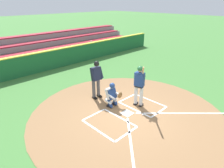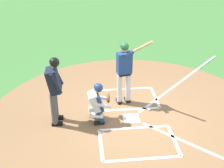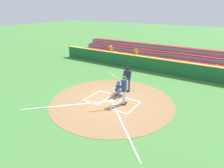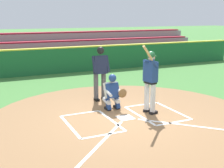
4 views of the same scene
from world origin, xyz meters
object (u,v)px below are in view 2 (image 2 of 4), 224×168
object	(u,v)px
batter	(125,69)
catcher	(98,102)
plate_umpire	(54,87)
baseball	(149,110)

from	to	relation	value
batter	catcher	distance (m)	1.28
plate_umpire	baseball	world-z (taller)	plate_umpire
catcher	plate_umpire	bearing A→B (deg)	-91.94
catcher	baseball	distance (m)	1.60
plate_umpire	baseball	size ratio (longest dim) A/B	25.20
baseball	batter	bearing A→B (deg)	-128.24
batter	baseball	distance (m)	1.34
catcher	batter	bearing A→B (deg)	136.02
batter	plate_umpire	distance (m)	2.06
batter	plate_umpire	xyz separation A→B (m)	(0.81, -1.90, -0.02)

